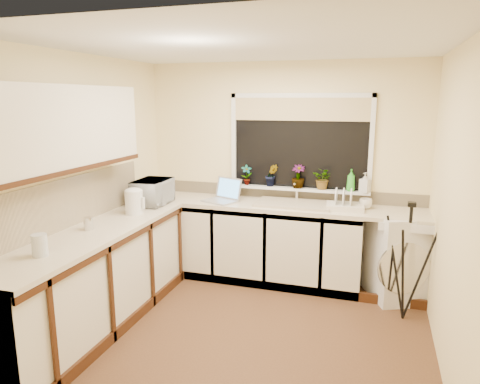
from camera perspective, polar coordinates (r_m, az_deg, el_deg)
name	(u,v)px	position (r m, az deg, el deg)	size (l,w,h in m)	color
floor	(244,331)	(4.13, 0.57, -17.57)	(3.20, 3.20, 0.00)	brown
ceiling	(245,45)	(3.62, 0.66, 18.53)	(3.20, 3.20, 0.00)	white
wall_back	(282,171)	(5.11, 5.47, 2.78)	(3.20, 3.20, 0.00)	#FEE8A9
wall_front	(162,259)	(2.35, -10.13, -8.48)	(3.20, 3.20, 0.00)	#FEE8A9
wall_left	(83,187)	(4.41, -19.71, 0.65)	(3.00, 3.00, 0.00)	#FEE8A9
wall_right	(454,212)	(3.58, 25.96, -2.37)	(3.00, 3.00, 0.00)	#FEE8A9
base_cabinet_back	(248,241)	(5.10, 0.99, -6.40)	(2.55, 0.60, 0.86)	silver
base_cabinet_left	(96,282)	(4.23, -18.10, -10.97)	(0.54, 2.40, 0.86)	silver
worktop_back	(276,205)	(4.90, 4.66, -1.74)	(3.20, 0.60, 0.04)	beige
worktop_left	(93,234)	(4.08, -18.51, -5.13)	(0.60, 2.40, 0.04)	beige
upper_cabinet	(59,129)	(3.89, -22.40, 7.59)	(0.28, 1.90, 0.70)	silver
splashback_left	(63,204)	(4.19, -21.93, -1.47)	(0.02, 2.40, 0.45)	beige
splashback_back	(281,192)	(5.15, 5.39, -0.04)	(3.20, 0.02, 0.14)	beige
window_glass	(300,143)	(5.02, 7.75, 6.30)	(1.50, 0.02, 1.00)	black
window_blind	(300,109)	(4.97, 7.83, 10.57)	(1.50, 0.02, 0.25)	tan
windowsill	(298,189)	(5.04, 7.48, 0.41)	(1.60, 0.14, 0.03)	white
sink	(294,204)	(4.85, 6.97, -1.52)	(0.82, 0.46, 0.03)	tan
faucet	(297,191)	(5.00, 7.38, 0.13)	(0.03, 0.03, 0.24)	silver
washing_machine	(402,255)	(4.91, 20.31, -7.66)	(0.63, 0.61, 0.90)	white
laptop	(224,195)	(4.99, -2.13, -0.40)	(0.45, 0.43, 0.26)	#ABAAB3
kettle	(134,202)	(4.55, -13.57, -1.31)	(0.18, 0.18, 0.23)	white
dish_rack	(345,207)	(4.74, 13.45, -1.87)	(0.38, 0.29, 0.06)	beige
tripod	(407,262)	(4.39, 20.84, -8.45)	(0.55, 0.55, 1.13)	black
glass_jug	(40,245)	(3.58, -24.53, -6.29)	(0.11, 0.11, 0.17)	silver
steel_jar	(88,224)	(4.12, -19.05, -3.88)	(0.08, 0.08, 0.11)	silver
microwave	(153,192)	(4.93, -11.26, 0.01)	(0.49, 0.33, 0.27)	white
plant_a	(247,175)	(5.14, 0.86, 2.23)	(0.12, 0.08, 0.23)	#999999
plant_b	(271,175)	(5.07, 4.10, 2.18)	(0.14, 0.11, 0.26)	#999999
plant_c	(298,176)	(5.00, 7.54, 2.01)	(0.15, 0.15, 0.26)	#999999
plant_d	(323,179)	(4.97, 10.72, 1.71)	(0.22, 0.19, 0.24)	#999999
soap_bottle_green	(351,180)	(4.94, 14.19, 1.50)	(0.09, 0.09, 0.24)	green
soap_bottle_clear	(365,182)	(4.92, 15.89, 1.21)	(0.10, 0.10, 0.21)	#999999
cup_back	(366,204)	(4.83, 15.96, -1.47)	(0.13, 0.13, 0.11)	silver
cup_left	(40,250)	(3.60, -24.51, -6.90)	(0.09, 0.09, 0.08)	beige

